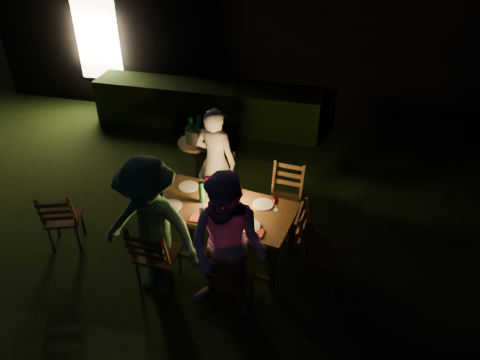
% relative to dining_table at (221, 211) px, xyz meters
% --- Properties ---
extents(garden_envelope, '(40.00, 40.00, 3.20)m').
position_rel_dining_table_xyz_m(garden_envelope, '(-0.75, 5.74, 0.93)').
color(garden_envelope, black).
rests_on(garden_envelope, ground).
extents(dining_table, '(1.84, 1.11, 0.72)m').
position_rel_dining_table_xyz_m(dining_table, '(0.00, 0.00, 0.00)').
color(dining_table, '#492E18').
rests_on(dining_table, ground).
extents(chair_near_left, '(0.46, 0.49, 1.00)m').
position_rel_dining_table_xyz_m(chair_near_left, '(-0.55, -0.70, -0.35)').
color(chair_near_left, '#492E18').
rests_on(chair_near_left, ground).
extents(chair_near_right, '(0.48, 0.51, 0.93)m').
position_rel_dining_table_xyz_m(chair_near_right, '(0.33, -0.83, -0.37)').
color(chair_near_right, '#492E18').
rests_on(chair_near_right, ground).
extents(chair_far_left, '(0.49, 0.52, 0.94)m').
position_rel_dining_table_xyz_m(chair_far_left, '(-0.33, 0.83, -0.37)').
color(chair_far_left, '#492E18').
rests_on(chair_far_left, ground).
extents(chair_far_right, '(0.46, 0.49, 0.94)m').
position_rel_dining_table_xyz_m(chair_far_right, '(0.65, 0.68, -0.37)').
color(chair_far_right, '#492E18').
rests_on(chair_far_right, ground).
extents(chair_end, '(0.52, 0.49, 1.03)m').
position_rel_dining_table_xyz_m(chair_end, '(1.22, -0.18, -0.34)').
color(chair_end, '#492E18').
rests_on(chair_end, ground).
extents(chair_spare, '(0.53, 0.55, 0.91)m').
position_rel_dining_table_xyz_m(chair_spare, '(-1.96, -0.34, -0.38)').
color(chair_spare, '#492E18').
rests_on(chair_spare, ground).
extents(person_house_side, '(0.62, 0.45, 1.56)m').
position_rel_dining_table_xyz_m(person_house_side, '(-0.33, 0.88, 0.13)').
color(person_house_side, beige).
rests_on(person_house_side, ground).
extents(person_opp_right, '(0.94, 0.78, 1.76)m').
position_rel_dining_table_xyz_m(person_opp_right, '(0.33, -0.88, 0.23)').
color(person_opp_right, '#C789C4').
rests_on(person_opp_right, ground).
extents(person_opp_left, '(1.20, 0.80, 1.73)m').
position_rel_dining_table_xyz_m(person_opp_left, '(-0.56, -0.75, 0.21)').
color(person_opp_left, '#316340').
rests_on(person_opp_left, ground).
extents(lantern, '(0.16, 0.16, 0.35)m').
position_rel_dining_table_xyz_m(lantern, '(0.06, 0.04, 0.23)').
color(lantern, white).
rests_on(lantern, dining_table).
extents(plate_far_left, '(0.25, 0.25, 0.01)m').
position_rel_dining_table_xyz_m(plate_far_left, '(-0.51, 0.30, 0.08)').
color(plate_far_left, white).
rests_on(plate_far_left, dining_table).
extents(plate_near_left, '(0.25, 0.25, 0.01)m').
position_rel_dining_table_xyz_m(plate_near_left, '(-0.58, -0.14, 0.08)').
color(plate_near_left, white).
rests_on(plate_near_left, dining_table).
extents(plate_far_right, '(0.25, 0.25, 0.01)m').
position_rel_dining_table_xyz_m(plate_far_right, '(0.48, 0.15, 0.08)').
color(plate_far_right, white).
rests_on(plate_far_right, dining_table).
extents(plate_near_right, '(0.25, 0.25, 0.01)m').
position_rel_dining_table_xyz_m(plate_near_right, '(0.41, -0.28, 0.08)').
color(plate_near_right, white).
rests_on(plate_near_right, dining_table).
extents(wineglass_a, '(0.06, 0.06, 0.18)m').
position_rel_dining_table_xyz_m(wineglass_a, '(-0.26, 0.32, 0.16)').
color(wineglass_a, '#59070F').
rests_on(wineglass_a, dining_table).
extents(wineglass_b, '(0.06, 0.06, 0.18)m').
position_rel_dining_table_xyz_m(wineglass_b, '(-0.73, -0.02, 0.16)').
color(wineglass_b, '#59070F').
rests_on(wineglass_b, dining_table).
extents(wineglass_c, '(0.06, 0.06, 0.18)m').
position_rel_dining_table_xyz_m(wineglass_c, '(0.26, -0.32, 0.16)').
color(wineglass_c, '#59070F').
rests_on(wineglass_c, dining_table).
extents(wineglass_d, '(0.06, 0.06, 0.18)m').
position_rel_dining_table_xyz_m(wineglass_d, '(0.64, 0.09, 0.16)').
color(wineglass_d, '#59070F').
rests_on(wineglass_d, dining_table).
extents(wineglass_e, '(0.06, 0.06, 0.18)m').
position_rel_dining_table_xyz_m(wineglass_e, '(-0.14, -0.28, 0.16)').
color(wineglass_e, silver).
rests_on(wineglass_e, dining_table).
extents(bottle_table, '(0.07, 0.07, 0.28)m').
position_rel_dining_table_xyz_m(bottle_table, '(-0.25, 0.04, 0.21)').
color(bottle_table, '#0F471E').
rests_on(bottle_table, dining_table).
extents(napkin_left, '(0.18, 0.14, 0.01)m').
position_rel_dining_table_xyz_m(napkin_left, '(-0.19, -0.30, 0.08)').
color(napkin_left, red).
rests_on(napkin_left, dining_table).
extents(napkin_right, '(0.18, 0.14, 0.01)m').
position_rel_dining_table_xyz_m(napkin_right, '(0.50, -0.38, 0.08)').
color(napkin_right, red).
rests_on(napkin_right, dining_table).
extents(phone, '(0.14, 0.07, 0.01)m').
position_rel_dining_table_xyz_m(phone, '(-0.66, -0.21, 0.08)').
color(phone, black).
rests_on(phone, dining_table).
extents(side_table, '(0.54, 0.54, 0.73)m').
position_rel_dining_table_xyz_m(side_table, '(-0.79, 1.43, -0.01)').
color(side_table, olive).
rests_on(side_table, ground).
extents(ice_bucket, '(0.30, 0.30, 0.22)m').
position_rel_dining_table_xyz_m(ice_bucket, '(-0.79, 1.43, 0.19)').
color(ice_bucket, '#A5A8AD').
rests_on(ice_bucket, side_table).
extents(bottle_bucket_a, '(0.07, 0.07, 0.32)m').
position_rel_dining_table_xyz_m(bottle_bucket_a, '(-0.84, 1.39, 0.24)').
color(bottle_bucket_a, '#0F471E').
rests_on(bottle_bucket_a, side_table).
extents(bottle_bucket_b, '(0.07, 0.07, 0.32)m').
position_rel_dining_table_xyz_m(bottle_bucket_b, '(-0.74, 1.47, 0.24)').
color(bottle_bucket_b, '#0F471E').
rests_on(bottle_bucket_b, side_table).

